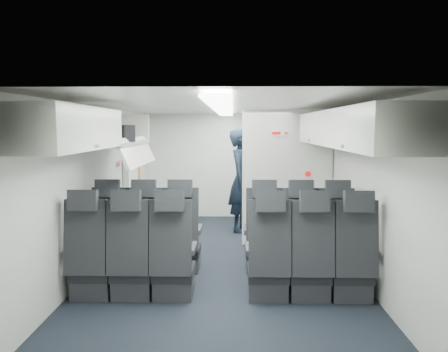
{
  "coord_description": "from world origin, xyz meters",
  "views": [
    {
      "loc": [
        0.13,
        -6.04,
        1.87
      ],
      "look_at": [
        0.0,
        0.4,
        1.15
      ],
      "focal_mm": 35.0,
      "sensor_mm": 36.0,
      "label": 1
    }
  ],
  "objects_px": {
    "galley_unit": "(273,173)",
    "boarding_door": "(132,179)",
    "carry_on_bag": "(115,135)",
    "flight_attendant": "(242,180)",
    "seat_row_front": "(222,241)",
    "seat_row_mid": "(220,263)"
  },
  "relations": [
    {
      "from": "galley_unit",
      "to": "boarding_door",
      "type": "bearing_deg",
      "value": -155.72
    },
    {
      "from": "galley_unit",
      "to": "carry_on_bag",
      "type": "distance_m",
      "value": 3.99
    },
    {
      "from": "galley_unit",
      "to": "flight_attendant",
      "type": "xyz_separation_m",
      "value": [
        -0.66,
        -0.98,
        -0.03
      ]
    },
    {
      "from": "seat_row_front",
      "to": "boarding_door",
      "type": "height_order",
      "value": "boarding_door"
    },
    {
      "from": "seat_row_front",
      "to": "flight_attendant",
      "type": "xyz_separation_m",
      "value": [
        0.29,
        2.27,
        0.52
      ]
    },
    {
      "from": "seat_row_front",
      "to": "carry_on_bag",
      "type": "distance_m",
      "value": 1.96
    },
    {
      "from": "seat_row_mid",
      "to": "carry_on_bag",
      "type": "relative_size",
      "value": 7.98
    },
    {
      "from": "galley_unit",
      "to": "flight_attendant",
      "type": "height_order",
      "value": "galley_unit"
    },
    {
      "from": "seat_row_mid",
      "to": "boarding_door",
      "type": "height_order",
      "value": "boarding_door"
    },
    {
      "from": "seat_row_front",
      "to": "seat_row_mid",
      "type": "xyz_separation_m",
      "value": [
        0.0,
        -0.9,
        0.0
      ]
    },
    {
      "from": "seat_row_mid",
      "to": "flight_attendant",
      "type": "xyz_separation_m",
      "value": [
        0.29,
        3.17,
        0.52
      ]
    },
    {
      "from": "boarding_door",
      "to": "carry_on_bag",
      "type": "bearing_deg",
      "value": -82.68
    },
    {
      "from": "boarding_door",
      "to": "flight_attendant",
      "type": "relative_size",
      "value": 1.01
    },
    {
      "from": "seat_row_front",
      "to": "carry_on_bag",
      "type": "relative_size",
      "value": 7.98
    },
    {
      "from": "galley_unit",
      "to": "carry_on_bag",
      "type": "bearing_deg",
      "value": -126.76
    },
    {
      "from": "seat_row_mid",
      "to": "boarding_door",
      "type": "distance_m",
      "value": 3.45
    },
    {
      "from": "seat_row_mid",
      "to": "galley_unit",
      "type": "bearing_deg",
      "value": 77.12
    },
    {
      "from": "seat_row_mid",
      "to": "seat_row_front",
      "type": "bearing_deg",
      "value": 90.0
    },
    {
      "from": "seat_row_front",
      "to": "flight_attendant",
      "type": "bearing_deg",
      "value": 82.75
    },
    {
      "from": "galley_unit",
      "to": "boarding_door",
      "type": "xyz_separation_m",
      "value": [
        -2.59,
        -1.17,
        0.0
      ]
    },
    {
      "from": "flight_attendant",
      "to": "boarding_door",
      "type": "bearing_deg",
      "value": 110.43
    },
    {
      "from": "seat_row_front",
      "to": "flight_attendant",
      "type": "relative_size",
      "value": 1.8
    }
  ]
}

